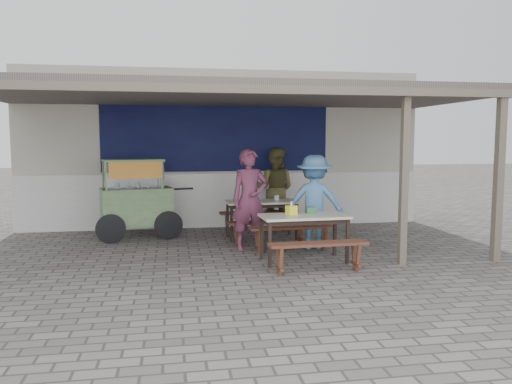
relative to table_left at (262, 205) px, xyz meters
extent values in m
plane|color=slate|center=(-0.54, -1.49, -0.67)|extent=(60.00, 60.00, 0.00)
cube|color=beige|center=(-0.54, 2.11, 1.08)|extent=(9.00, 1.20, 3.50)
cube|color=white|center=(-0.54, 1.48, -0.07)|extent=(9.00, 0.10, 1.20)
cube|color=#0D163F|center=(-0.74, 1.50, 1.38)|extent=(5.00, 0.03, 1.60)
cube|color=#5E5350|center=(-0.54, -0.49, 2.08)|extent=(9.00, 4.20, 0.12)
cube|color=#6C6252|center=(-0.54, -2.54, 1.98)|extent=(9.00, 0.12, 0.12)
cube|color=#6C6252|center=(3.36, -2.49, 0.68)|extent=(0.12, 0.12, 2.70)
cube|color=#6C6252|center=(1.81, -2.39, 0.68)|extent=(0.11, 0.11, 2.70)
cube|color=silver|center=(0.00, 0.00, 0.06)|extent=(1.42, 0.70, 0.04)
cube|color=black|center=(0.00, 0.00, 0.00)|extent=(1.32, 0.60, 0.06)
cube|color=black|center=(-0.63, -0.29, -0.31)|extent=(0.05, 0.05, 0.71)
cube|color=black|center=(0.65, -0.25, -0.31)|extent=(0.05, 0.05, 0.71)
cube|color=black|center=(-0.65, 0.25, -0.31)|extent=(0.05, 0.05, 0.71)
cube|color=black|center=(0.63, 0.29, -0.31)|extent=(0.05, 0.05, 0.71)
cube|color=brown|center=(0.02, -0.63, -0.24)|extent=(1.51, 0.33, 0.04)
cube|color=brown|center=(-0.58, -0.65, -0.46)|extent=(0.06, 0.28, 0.41)
cube|color=brown|center=(0.62, -0.62, -0.46)|extent=(0.06, 0.28, 0.41)
cube|color=brown|center=(-0.02, 0.63, -0.24)|extent=(1.51, 0.33, 0.04)
cube|color=brown|center=(-0.62, 0.62, -0.46)|extent=(0.06, 0.28, 0.41)
cube|color=brown|center=(0.58, 0.65, -0.46)|extent=(0.06, 0.28, 0.41)
cube|color=silver|center=(0.33, -1.97, 0.06)|extent=(1.40, 0.73, 0.04)
cube|color=black|center=(0.33, -1.97, 0.00)|extent=(1.30, 0.63, 0.06)
cube|color=black|center=(-0.29, -2.28, -0.31)|extent=(0.05, 0.05, 0.71)
cube|color=black|center=(0.97, -2.23, -0.31)|extent=(0.05, 0.05, 0.71)
cube|color=black|center=(-0.31, -1.72, -0.31)|extent=(0.05, 0.05, 0.71)
cube|color=black|center=(0.95, -1.67, -0.31)|extent=(0.05, 0.05, 0.71)
cube|color=brown|center=(0.36, -2.68, -0.24)|extent=(1.49, 0.34, 0.04)
cube|color=brown|center=(-0.23, -2.71, -0.46)|extent=(0.06, 0.28, 0.41)
cube|color=brown|center=(0.95, -2.66, -0.46)|extent=(0.06, 0.28, 0.41)
cube|color=brown|center=(0.30, -1.27, -0.24)|extent=(1.49, 0.34, 0.04)
cube|color=brown|center=(-0.29, -1.29, -0.46)|extent=(0.06, 0.28, 0.41)
cube|color=brown|center=(0.89, -1.24, -0.46)|extent=(0.06, 0.28, 0.41)
cube|color=#749765|center=(-2.43, 0.46, -0.02)|extent=(1.47, 0.97, 0.70)
cube|color=#749765|center=(-2.43, 0.46, -0.39)|extent=(1.41, 0.92, 0.05)
cylinder|color=black|center=(-2.89, -0.02, -0.39)|extent=(0.56, 0.17, 0.56)
cylinder|color=black|center=(-1.82, 0.21, -0.39)|extent=(0.56, 0.17, 0.56)
cube|color=silver|center=(-2.48, 0.45, 0.60)|extent=(1.20, 0.82, 0.55)
cube|color=#749765|center=(-2.48, 0.45, 0.88)|extent=(1.25, 0.87, 0.04)
cube|color=#D65D32|center=(-2.41, 0.14, 0.70)|extent=(0.98, 0.23, 0.32)
cylinder|color=black|center=(-1.65, 0.64, 0.28)|extent=(0.69, 0.19, 0.04)
imported|color=#632D46|center=(-0.39, -0.94, 0.22)|extent=(0.70, 0.50, 1.79)
imported|color=brown|center=(0.45, 0.90, 0.22)|extent=(1.06, 0.95, 1.78)
imported|color=#4F81B7|center=(0.77, -1.04, 0.17)|extent=(1.22, 0.91, 1.68)
cube|color=yellow|center=(0.14, -1.88, 0.15)|extent=(0.18, 0.18, 0.15)
cube|color=#306D40|center=(0.49, -1.80, 0.13)|extent=(0.16, 0.12, 0.10)
cylinder|color=silver|center=(0.32, 0.07, 0.13)|extent=(0.09, 0.09, 0.10)
imported|color=silver|center=(-0.12, 0.11, 0.10)|extent=(0.24, 0.24, 0.05)
camera|label=1|loc=(-1.73, -9.59, 1.26)|focal=35.00mm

